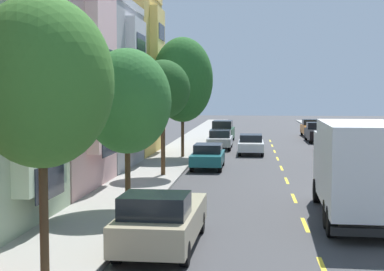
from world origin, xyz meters
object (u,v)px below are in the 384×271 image
at_px(street_tree_farthest, 183,80).
at_px(moving_white_sedan, 251,144).
at_px(delivery_box_truck, 356,165).
at_px(street_tree_nearest, 42,82).
at_px(parked_pickup_orange, 312,129).
at_px(parked_pickup_champagne, 162,220).
at_px(parked_sedan_navy, 352,155).
at_px(parked_suv_forest, 223,131).
at_px(parked_pickup_black, 318,133).
at_px(street_tree_second, 127,101).
at_px(street_tree_third, 163,90).
at_px(parked_wagon_silver, 220,139).
at_px(parked_sedan_teal, 208,156).
at_px(parked_hatchback_red, 332,142).

xyz_separation_m(street_tree_farthest, moving_white_sedan, (4.60, 3.41, -4.58)).
xyz_separation_m(street_tree_farthest, delivery_box_truck, (8.19, -18.56, -3.39)).
distance_m(street_tree_nearest, parked_pickup_orange, 49.46).
bearing_deg(parked_pickup_champagne, street_tree_farthest, 95.15).
distance_m(street_tree_nearest, parked_sedan_navy, 25.79).
distance_m(parked_suv_forest, parked_pickup_black, 8.68).
distance_m(street_tree_second, parked_pickup_orange, 40.84).
bearing_deg(street_tree_second, street_tree_nearest, -90.00).
distance_m(street_tree_farthest, parked_pickup_black, 18.98).
height_order(street_tree_second, parked_sedan_navy, street_tree_second).
xyz_separation_m(street_tree_third, parked_wagon_silver, (2.17, 16.11, -3.80)).
xyz_separation_m(parked_pickup_black, moving_white_sedan, (-6.09, -11.62, -0.08)).
bearing_deg(parked_sedan_teal, moving_white_sedan, 73.32).
xyz_separation_m(parked_sedan_teal, parked_suv_forest, (-0.04, 19.36, 0.24)).
bearing_deg(parked_sedan_navy, parked_suv_forest, 115.82).
distance_m(street_tree_second, parked_suv_forest, 32.32).
xyz_separation_m(parked_pickup_champagne, moving_white_sedan, (2.54, 26.27, -0.08)).
bearing_deg(parked_hatchback_red, parked_pickup_champagne, -106.77).
bearing_deg(moving_white_sedan, parked_pickup_orange, 70.82).
bearing_deg(parked_pickup_black, parked_pickup_champagne, -102.83).
height_order(street_tree_second, parked_sedan_teal, street_tree_second).
bearing_deg(street_tree_nearest, street_tree_farthest, 90.00).
xyz_separation_m(delivery_box_truck, parked_hatchback_red, (2.54, 24.49, -1.19)).
bearing_deg(moving_white_sedan, delivery_box_truck, -80.71).
height_order(parked_pickup_champagne, parked_sedan_navy, parked_pickup_champagne).
distance_m(parked_pickup_champagne, parked_sedan_navy, 21.22).
relative_size(street_tree_second, delivery_box_truck, 0.75).
relative_size(street_tree_second, street_tree_farthest, 0.74).
xyz_separation_m(parked_suv_forest, parked_wagon_silver, (0.14, -7.11, -0.18)).
bearing_deg(parked_suv_forest, parked_sedan_navy, -64.18).
height_order(delivery_box_truck, parked_sedan_teal, delivery_box_truck).
distance_m(street_tree_farthest, parked_wagon_silver, 8.81).
relative_size(street_tree_second, parked_pickup_orange, 1.11).
relative_size(parked_sedan_teal, parked_sedan_navy, 0.99).
bearing_deg(street_tree_farthest, parked_pickup_champagne, -84.85).
relative_size(street_tree_third, moving_white_sedan, 1.34).
height_order(street_tree_nearest, moving_white_sedan, street_tree_nearest).
distance_m(street_tree_second, parked_wagon_silver, 25.30).
relative_size(street_tree_second, parked_sedan_teal, 1.32).
bearing_deg(parked_sedan_teal, parked_pickup_orange, 71.61).
bearing_deg(parked_pickup_orange, street_tree_second, -105.51).
distance_m(parked_sedan_navy, parked_wagon_silver, 13.65).
bearing_deg(delivery_box_truck, parked_pickup_champagne, -144.97).
xyz_separation_m(street_tree_second, parked_wagon_silver, (2.17, 24.99, -3.31)).
xyz_separation_m(street_tree_farthest, parked_sedan_navy, (10.65, -3.45, -4.58)).
bearing_deg(parked_sedan_teal, parked_suv_forest, 90.13).
bearing_deg(delivery_box_truck, street_tree_third, 130.22).
xyz_separation_m(parked_wagon_silver, parked_pickup_orange, (8.71, 14.24, 0.02)).
height_order(street_tree_third, parked_pickup_black, street_tree_third).
xyz_separation_m(street_tree_second, parked_pickup_champagne, (2.06, -5.11, -3.29)).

